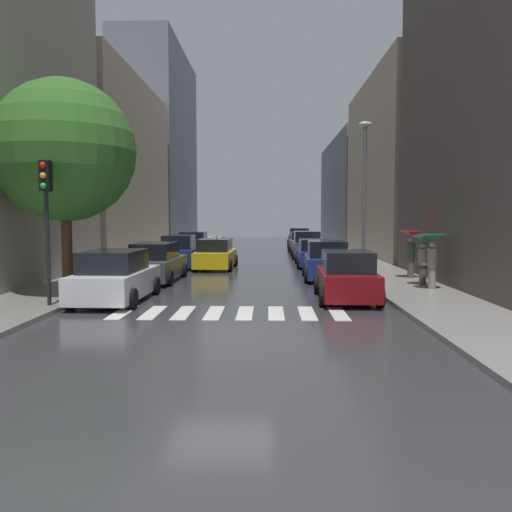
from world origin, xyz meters
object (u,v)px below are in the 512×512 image
parked_car_right_nearest (347,277)px  parked_car_right_fourth (306,245)px  pedestrian_foreground (423,250)px  pedestrian_by_kerb (433,249)px  parked_car_right_third (314,253)px  lamp_post_right (364,187)px  parked_car_left_second (156,263)px  parked_car_right_second (326,262)px  parked_car_left_nearest (115,278)px  parked_car_right_fifth (301,242)px  traffic_light_left_corner (46,200)px  pedestrian_near_tree (411,244)px  parked_car_right_sixth (299,238)px  taxi_midroad (216,255)px  parked_car_left_third (179,252)px  street_tree_left (64,151)px  parked_car_left_fourth (194,246)px

parked_car_right_nearest → parked_car_right_fourth: parked_car_right_fourth is taller
pedestrian_foreground → pedestrian_by_kerb: size_ratio=0.95×
parked_car_right_third → lamp_post_right: (1.82, -5.02, 3.44)m
parked_car_left_second → parked_car_right_third: size_ratio=1.01×
parked_car_right_third → lamp_post_right: lamp_post_right is taller
parked_car_right_nearest → pedestrian_foreground: bearing=-47.7°
parked_car_right_second → pedestrian_by_kerb: size_ratio=2.06×
parked_car_left_nearest → parked_car_right_fifth: size_ratio=1.10×
traffic_light_left_corner → parked_car_right_second: bearing=40.4°
parked_car_right_second → pedestrian_near_tree: 3.73m
pedestrian_foreground → parked_car_left_nearest: bearing=156.1°
parked_car_left_second → parked_car_right_second: parked_car_right_second is taller
lamp_post_right → parked_car_right_fourth: bearing=98.9°
parked_car_right_sixth → traffic_light_left_corner: (-9.44, -33.24, 2.47)m
traffic_light_left_corner → lamp_post_right: lamp_post_right is taller
taxi_midroad → traffic_light_left_corner: bearing=165.2°
parked_car_left_third → traffic_light_left_corner: bearing=171.1°
parked_car_right_sixth → parked_car_right_second: bearing=-179.3°
parked_car_right_second → taxi_midroad: (-5.43, 4.73, -0.04)m
parked_car_left_second → traffic_light_left_corner: bearing=167.5°
pedestrian_by_kerb → street_tree_left: size_ratio=0.27×
parked_car_left_third → pedestrian_near_tree: (11.11, -5.81, 0.81)m
parked_car_left_second → parked_car_left_fourth: parked_car_left_fourth is taller
parked_car_right_sixth → parked_car_right_nearest: bearing=-179.1°
parked_car_left_third → pedestrian_near_tree: pedestrian_near_tree is taller
parked_car_left_third → parked_car_right_second: (7.50, -5.37, -0.02)m
parked_car_right_fourth → taxi_midroad: bearing=146.0°
parked_car_right_third → pedestrian_by_kerb: (3.42, -10.08, 0.88)m
parked_car_right_second → traffic_light_left_corner: size_ratio=0.97×
lamp_post_right → traffic_light_left_corner: bearing=-141.0°
taxi_midroad → pedestrian_by_kerb: size_ratio=2.32×
parked_car_right_third → parked_car_right_nearest: bearing=-179.0°
parked_car_left_second → parked_car_left_third: (-0.06, 6.17, 0.04)m
parked_car_left_second → traffic_light_left_corner: 7.62m
parked_car_right_nearest → lamp_post_right: (1.80, 6.85, 3.40)m
parked_car_left_second → taxi_midroad: (2.01, 5.53, -0.02)m
taxi_midroad → parked_car_left_second: bearing=161.9°
parked_car_left_second → lamp_post_right: bearing=-76.9°
lamp_post_right → parked_car_right_third: bearing=109.9°
parked_car_left_second → traffic_light_left_corner: size_ratio=1.12×
traffic_light_left_corner → parked_car_right_fifth: bearing=70.8°
parked_car_left_second → parked_car_right_sixth: bearing=-15.0°
parked_car_right_third → pedestrian_foreground: pedestrian_foreground is taller
parked_car_left_third → street_tree_left: bearing=166.7°
parked_car_right_sixth → parked_car_left_third: bearing=160.2°
parked_car_right_nearest → traffic_light_left_corner: size_ratio=0.96×
parked_car_left_second → pedestrian_foreground: (10.86, -2.03, 0.72)m
parked_car_right_second → pedestrian_foreground: pedestrian_foreground is taller
taxi_midroad → street_tree_left: bearing=158.6°
parked_car_left_second → parked_car_right_second: 7.48m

